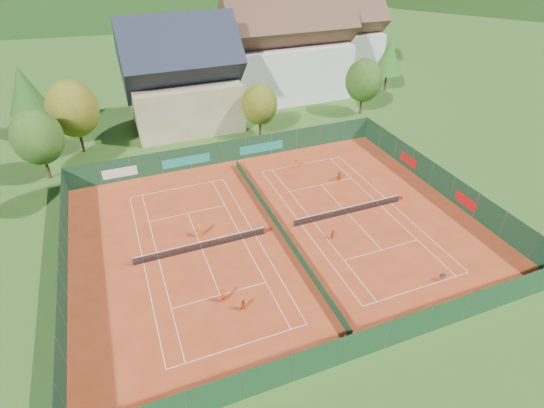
{
  "coord_description": "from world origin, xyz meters",
  "views": [
    {
      "loc": [
        -13.17,
        -31.5,
        26.38
      ],
      "look_at": [
        0.0,
        2.0,
        2.0
      ],
      "focal_mm": 28.0,
      "sensor_mm": 36.0,
      "label": 1
    }
  ],
  "objects_px": {
    "player_left_mid": "(244,305)",
    "chalet": "(182,81)",
    "ball_hopper": "(443,276)",
    "player_left_near": "(223,295)",
    "player_right_far_a": "(297,164)",
    "player_right_near": "(332,234)",
    "player_right_far_b": "(339,176)",
    "player_left_far": "(200,230)",
    "hotel_block_b": "(336,40)",
    "hotel_block_a": "(286,53)"
  },
  "relations": [
    {
      "from": "player_left_mid",
      "to": "chalet",
      "type": "bearing_deg",
      "value": 88.59
    },
    {
      "from": "ball_hopper",
      "to": "player_left_near",
      "type": "height_order",
      "value": "player_left_near"
    },
    {
      "from": "player_left_near",
      "to": "player_right_far_a",
      "type": "xyz_separation_m",
      "value": [
        14.9,
        18.45,
        -0.11
      ]
    },
    {
      "from": "chalet",
      "to": "player_right_near",
      "type": "bearing_deg",
      "value": -77.53
    },
    {
      "from": "player_right_far_b",
      "to": "chalet",
      "type": "bearing_deg",
      "value": -97.54
    },
    {
      "from": "player_left_far",
      "to": "player_right_near",
      "type": "xyz_separation_m",
      "value": [
        12.03,
        -5.11,
        -0.19
      ]
    },
    {
      "from": "hotel_block_b",
      "to": "player_right_far_a",
      "type": "bearing_deg",
      "value": -125.08
    },
    {
      "from": "player_right_near",
      "to": "player_right_far_b",
      "type": "distance_m",
      "value": 11.41
    },
    {
      "from": "player_left_far",
      "to": "player_right_far_b",
      "type": "bearing_deg",
      "value": -147.94
    },
    {
      "from": "player_left_mid",
      "to": "hotel_block_a",
      "type": "bearing_deg",
      "value": 67.13
    },
    {
      "from": "ball_hopper",
      "to": "player_right_far_b",
      "type": "relative_size",
      "value": 0.62
    },
    {
      "from": "chalet",
      "to": "hotel_block_a",
      "type": "height_order",
      "value": "hotel_block_a"
    },
    {
      "from": "player_right_far_b",
      "to": "ball_hopper",
      "type": "bearing_deg",
      "value": 53.05
    },
    {
      "from": "player_left_near",
      "to": "player_right_far_b",
      "type": "relative_size",
      "value": 1.18
    },
    {
      "from": "player_left_far",
      "to": "chalet",
      "type": "bearing_deg",
      "value": -81.56
    },
    {
      "from": "player_left_far",
      "to": "player_right_far_a",
      "type": "height_order",
      "value": "player_left_far"
    },
    {
      "from": "hotel_block_a",
      "to": "ball_hopper",
      "type": "xyz_separation_m",
      "value": [
        -5.51,
        -47.84,
        -6.83
      ]
    },
    {
      "from": "ball_hopper",
      "to": "player_left_mid",
      "type": "relative_size",
      "value": 0.65
    },
    {
      "from": "hotel_block_b",
      "to": "player_left_mid",
      "type": "height_order",
      "value": "hotel_block_b"
    },
    {
      "from": "ball_hopper",
      "to": "player_left_far",
      "type": "distance_m",
      "value": 22.83
    },
    {
      "from": "player_left_mid",
      "to": "player_right_near",
      "type": "height_order",
      "value": "player_left_mid"
    },
    {
      "from": "player_left_far",
      "to": "player_right_far_b",
      "type": "relative_size",
      "value": 1.21
    },
    {
      "from": "ball_hopper",
      "to": "player_left_mid",
      "type": "bearing_deg",
      "value": 169.74
    },
    {
      "from": "player_left_near",
      "to": "chalet",
      "type": "bearing_deg",
      "value": 72.69
    },
    {
      "from": "hotel_block_b",
      "to": "player_right_near",
      "type": "height_order",
      "value": "hotel_block_b"
    },
    {
      "from": "ball_hopper",
      "to": "player_right_near",
      "type": "relative_size",
      "value": 0.68
    },
    {
      "from": "chalet",
      "to": "player_right_far_a",
      "type": "distance_m",
      "value": 22.1
    },
    {
      "from": "chalet",
      "to": "player_left_mid",
      "type": "xyz_separation_m",
      "value": [
        -3.67,
        -38.74,
        -6.01
      ]
    },
    {
      "from": "player_right_far_a",
      "to": "player_right_far_b",
      "type": "bearing_deg",
      "value": 118.4
    },
    {
      "from": "ball_hopper",
      "to": "player_right_far_b",
      "type": "xyz_separation_m",
      "value": [
        -0.09,
        18.35,
        0.09
      ]
    },
    {
      "from": "hotel_block_a",
      "to": "ball_hopper",
      "type": "distance_m",
      "value": 48.64
    },
    {
      "from": "player_left_near",
      "to": "player_left_far",
      "type": "distance_m",
      "value": 9.21
    },
    {
      "from": "player_left_far",
      "to": "player_right_far_b",
      "type": "height_order",
      "value": "player_left_far"
    },
    {
      "from": "chalet",
      "to": "player_left_near",
      "type": "xyz_separation_m",
      "value": [
        -4.93,
        -37.25,
        -5.87
      ]
    },
    {
      "from": "chalet",
      "to": "hotel_block_b",
      "type": "relative_size",
      "value": 0.94
    },
    {
      "from": "hotel_block_b",
      "to": "player_right_far_b",
      "type": "bearing_deg",
      "value": -117.6
    },
    {
      "from": "player_left_mid",
      "to": "player_right_far_a",
      "type": "xyz_separation_m",
      "value": [
        13.64,
        19.93,
        0.03
      ]
    },
    {
      "from": "player_right_far_b",
      "to": "player_left_mid",
      "type": "bearing_deg",
      "value": 4.53
    },
    {
      "from": "hotel_block_b",
      "to": "player_left_near",
      "type": "height_order",
      "value": "hotel_block_b"
    },
    {
      "from": "chalet",
      "to": "player_left_far",
      "type": "bearing_deg",
      "value": -99.51
    },
    {
      "from": "hotel_block_b",
      "to": "player_right_far_b",
      "type": "xyz_separation_m",
      "value": [
        -19.6,
        -37.49,
        -5.98
      ]
    },
    {
      "from": "ball_hopper",
      "to": "player_right_near",
      "type": "distance_m",
      "value": 10.65
    },
    {
      "from": "hotel_block_a",
      "to": "player_left_mid",
      "type": "distance_m",
      "value": 50.61
    },
    {
      "from": "hotel_block_b",
      "to": "player_right_far_b",
      "type": "height_order",
      "value": "hotel_block_b"
    },
    {
      "from": "player_left_near",
      "to": "player_right_near",
      "type": "bearing_deg",
      "value": 8.71
    },
    {
      "from": "player_right_far_a",
      "to": "player_right_far_b",
      "type": "relative_size",
      "value": 1.01
    },
    {
      "from": "player_left_far",
      "to": "player_right_near",
      "type": "relative_size",
      "value": 1.33
    },
    {
      "from": "player_right_near",
      "to": "hotel_block_b",
      "type": "bearing_deg",
      "value": 25.51
    },
    {
      "from": "player_left_near",
      "to": "player_right_far_b",
      "type": "distance_m",
      "value": 22.92
    },
    {
      "from": "chalet",
      "to": "player_left_mid",
      "type": "relative_size",
      "value": 13.22
    }
  ]
}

